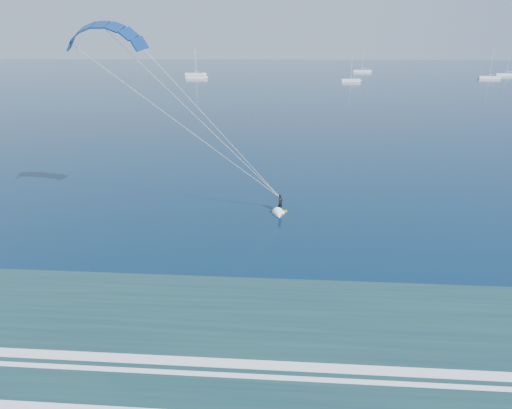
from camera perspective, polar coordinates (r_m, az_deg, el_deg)
The scene contains 7 objects.
kitesurfer_rig at distance 41.60m, azimuth -6.97°, elevation 10.33°, with size 19.50×8.20×18.91m.
sailboat_1 at distance 222.51m, azimuth -7.44°, elevation 15.51°, with size 9.68×2.40×13.16m.
sailboat_2 at distance 244.55m, azimuth -7.58°, elevation 15.87°, with size 10.33×2.40×13.70m.
sailboat_3 at distance 207.06m, azimuth 11.76°, elevation 14.97°, with size 7.79×2.40×10.93m.
sailboat_4 at distance 275.18m, azimuth 13.11°, elevation 15.95°, with size 9.81×2.40×13.19m.
sailboat_5 at distance 245.40m, azimuth 27.14°, elevation 13.97°, with size 9.54×2.40×12.91m.
sailboat_7 at distance 270.32m, azimuth 28.81°, elevation 14.05°, with size 10.50×2.40×12.98m.
Camera 1 is at (7.42, -10.45, 16.29)m, focal length 32.00 mm.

